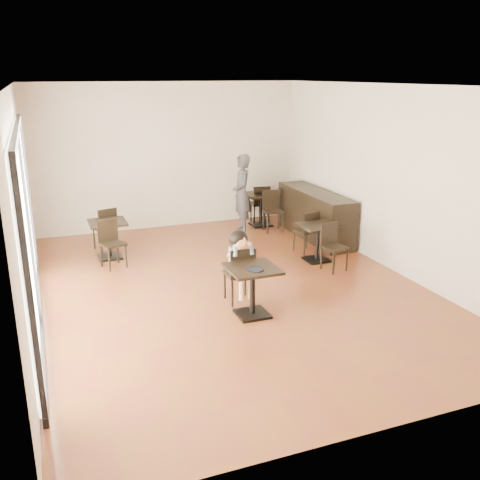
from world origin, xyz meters
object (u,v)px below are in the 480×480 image
cafe_table_mid (317,243)px  cafe_table_left (109,240)px  chair_back_a (260,204)px  chair_back_b (273,212)px  cafe_table_back (261,209)px  chair_mid_b (335,248)px  child_table (252,292)px  child (239,267)px  adult_patron (242,194)px  chair_left_b (113,244)px  chair_left_a (105,228)px  child_chair (239,274)px  chair_mid_a (306,231)px

cafe_table_mid → cafe_table_left: cafe_table_left is taller
chair_back_a → chair_back_b: size_ratio=1.00×
cafe_table_mid → cafe_table_back: size_ratio=0.93×
chair_mid_b → chair_back_a: 3.39m
child_table → cafe_table_left: size_ratio=1.03×
child → chair_mid_b: bearing=17.9°
adult_patron → chair_left_b: bearing=-57.3°
cafe_table_mid → chair_left_a: size_ratio=0.80×
child_chair → chair_back_a: size_ratio=0.99×
adult_patron → cafe_table_mid: size_ratio=2.46×
child → chair_back_b: (2.07, 3.30, -0.11)m
child_table → child: 0.58m
cafe_table_mid → chair_mid_a: (0.04, 0.55, 0.07)m
cafe_table_mid → chair_mid_b: size_ratio=0.83×
chair_mid_b → chair_back_a: chair_back_a is taller
child → chair_mid_b: 2.18m
child_table → chair_mid_a: size_ratio=0.89×
adult_patron → cafe_table_left: 3.14m
chair_back_a → cafe_table_left: bearing=28.3°
chair_left_b → chair_back_a: 4.09m
adult_patron → chair_mid_b: adult_patron is taller
chair_left_a → chair_back_b: bearing=161.3°
adult_patron → chair_left_a: 3.03m
chair_mid_a → cafe_table_back: bearing=-100.3°
chair_mid_a → child_chair: bearing=28.4°
child_chair → chair_mid_a: size_ratio=1.07×
adult_patron → chair_back_a: adult_patron is taller
chair_mid_b → chair_left_b: size_ratio=0.97×
chair_left_b → chair_left_a: bearing=71.6°
cafe_table_mid → cafe_table_left: size_ratio=0.97×
chair_left_a → chair_back_a: (3.65, 0.74, 0.02)m
adult_patron → cafe_table_back: size_ratio=2.29×
cafe_table_mid → chair_mid_b: chair_mid_b is taller
child_chair → child: (-0.00, 0.00, 0.12)m
child_chair → chair_mid_a: bearing=-139.5°
child_table → chair_back_a: 5.05m
child → chair_mid_a: (2.07, 1.77, -0.14)m
chair_mid_b → chair_left_b: bearing=144.8°
child → cafe_table_mid: (2.02, 1.22, -0.21)m
child → adult_patron: size_ratio=0.66×
child_chair → chair_mid_b: (2.07, 0.67, -0.03)m
child_chair → cafe_table_back: child_chair is taller
child_table → chair_left_a: size_ratio=0.86×
child_chair → cafe_table_back: (2.00, 3.85, -0.07)m
chair_mid_b → chair_left_a: 4.51m
cafe_table_back → chair_back_a: (0.07, 0.22, 0.08)m
chair_mid_a → chair_mid_b: (0.00, -1.10, 0.00)m
child → chair_back_a: size_ratio=1.25×
child_table → chair_back_b: size_ratio=0.82×
cafe_table_left → chair_left_b: size_ratio=0.83×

